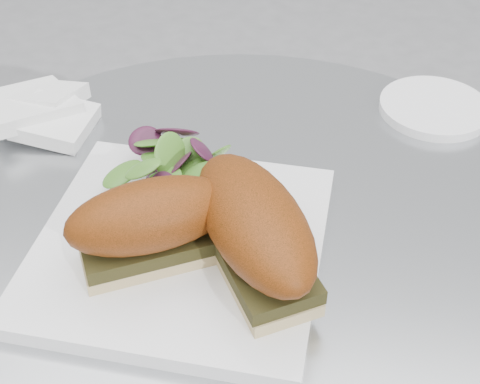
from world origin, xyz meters
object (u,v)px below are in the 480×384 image
Objects in this scene: plate at (181,245)px; sandwich_right at (254,228)px; saucer at (434,108)px; sandwich_left at (152,223)px.

plate is 0.09m from sandwich_right.
plate is at bearing -132.93° from saucer.
saucer is (0.25, 0.27, -0.00)m from plate.
plate is 1.61× the size of sandwich_left.
sandwich_left is 1.24× the size of saucer.
saucer is (0.18, 0.29, -0.05)m from sandwich_right.
saucer is at bearing 47.07° from plate.
plate is 1.99× the size of saucer.
plate is at bearing -136.34° from sandwich_right.
sandwich_left and sandwich_right have the same top height.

